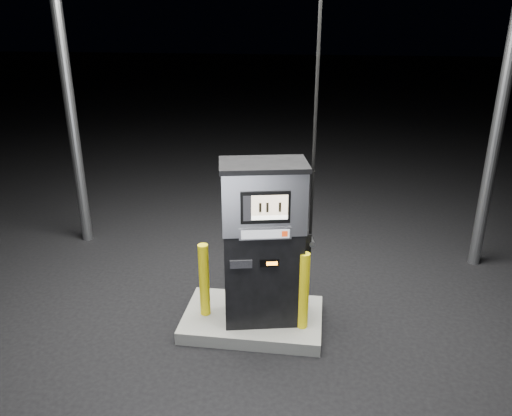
# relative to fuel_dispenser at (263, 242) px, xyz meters

# --- Properties ---
(ground) EXTENTS (80.00, 80.00, 0.00)m
(ground) POSITION_rel_fuel_dispenser_xyz_m (-0.12, 0.04, -1.10)
(ground) COLOR black
(ground) RESTS_ON ground
(pump_island) EXTENTS (1.60, 1.00, 0.15)m
(pump_island) POSITION_rel_fuel_dispenser_xyz_m (-0.12, 0.04, -1.03)
(pump_island) COLOR slate
(pump_island) RESTS_ON ground
(fuel_dispenser) EXTENTS (1.07, 0.73, 3.85)m
(fuel_dispenser) POSITION_rel_fuel_dispenser_xyz_m (0.00, 0.00, 0.00)
(fuel_dispenser) COLOR black
(fuel_dispenser) RESTS_ON pump_island
(bollard_left) EXTENTS (0.15, 0.15, 0.89)m
(bollard_left) POSITION_rel_fuel_dispenser_xyz_m (-0.67, -0.02, -0.51)
(bollard_left) COLOR yellow
(bollard_left) RESTS_ON pump_island
(bollard_right) EXTENTS (0.16, 0.16, 0.91)m
(bollard_right) POSITION_rel_fuel_dispenser_xyz_m (0.46, -0.13, -0.50)
(bollard_right) COLOR yellow
(bollard_right) RESTS_ON pump_island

